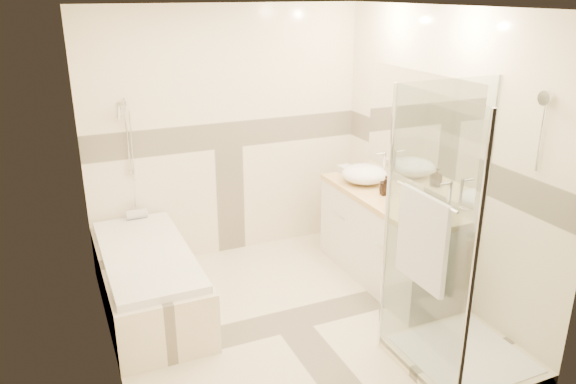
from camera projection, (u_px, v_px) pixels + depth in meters
name	position (u px, v px, depth m)	size (l,w,h in m)	color
room	(295.00, 177.00, 4.31)	(2.82, 3.02, 2.52)	#F5E6C3
bathtub	(148.00, 277.00, 4.77)	(0.75, 1.70, 0.56)	#FAEBC8
vanity	(386.00, 238.00, 5.24)	(0.58, 1.62, 0.85)	white
shower_enclosure	(450.00, 303.00, 4.01)	(0.96, 0.93, 2.04)	#FAEBC8
vessel_sink_near	(364.00, 174.00, 5.41)	(0.44, 0.44, 0.18)	white
vessel_sink_far	(427.00, 209.00, 4.57)	(0.39, 0.39, 0.16)	white
faucet_near	(384.00, 163.00, 5.46)	(0.12, 0.03, 0.29)	silver
faucet_far	(449.00, 195.00, 4.62)	(0.12, 0.03, 0.29)	silver
amenity_bottle_a	(386.00, 185.00, 5.09)	(0.08, 0.08, 0.18)	black
amenity_bottle_b	(385.00, 187.00, 5.10)	(0.11, 0.11, 0.14)	black
folded_towels	(348.00, 170.00, 5.69)	(0.13, 0.22, 0.07)	silver
rolled_towel	(137.00, 214.00, 5.33)	(0.09, 0.09, 0.19)	silver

